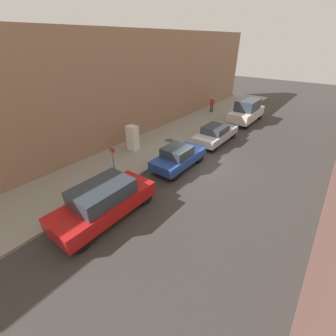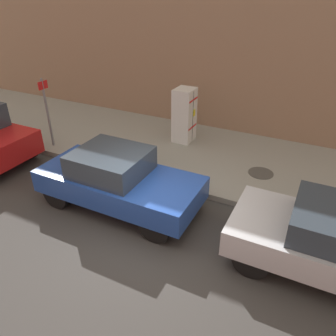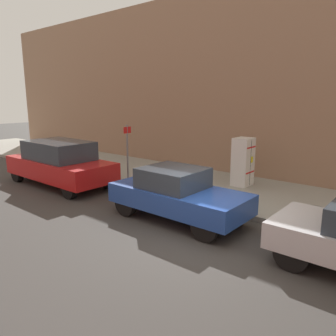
% 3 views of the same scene
% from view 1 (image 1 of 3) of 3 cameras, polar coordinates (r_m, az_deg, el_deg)
% --- Properties ---
extents(ground_plane, '(80.00, 80.00, 0.00)m').
position_cam_1_polar(ground_plane, '(15.06, 7.12, 1.25)').
color(ground_plane, '#383533').
extents(sidewalk_slab, '(4.31, 44.00, 0.16)m').
position_cam_1_polar(sidewalk_slab, '(17.14, -4.38, 5.42)').
color(sidewalk_slab, gray).
rests_on(sidewalk_slab, ground).
extents(building_facade_near, '(1.83, 39.60, 7.83)m').
position_cam_1_polar(building_facade_near, '(18.10, -12.60, 18.95)').
color(building_facade_near, '#937056').
rests_on(building_facade_near, ground).
extents(discarded_refrigerator, '(0.73, 0.62, 1.77)m').
position_cam_1_polar(discarded_refrigerator, '(16.35, -8.94, 7.57)').
color(discarded_refrigerator, white).
rests_on(discarded_refrigerator, sidewalk_slab).
extents(manhole_cover, '(0.70, 0.70, 0.02)m').
position_cam_1_polar(manhole_cover, '(17.99, 0.33, 7.04)').
color(manhole_cover, '#47443F').
rests_on(manhole_cover, sidewalk_slab).
extents(street_sign_post, '(0.36, 0.07, 2.20)m').
position_cam_1_polar(street_sign_post, '(12.44, -13.66, 1.35)').
color(street_sign_post, slate).
rests_on(street_sign_post, sidewalk_slab).
extents(pedestrian_walking_far, '(0.46, 0.22, 1.58)m').
position_cam_1_polar(pedestrian_walking_far, '(25.73, 11.09, 15.73)').
color(pedestrian_walking_far, '#333338').
rests_on(pedestrian_walking_far, sidewalk_slab).
extents(parked_suv_red, '(1.94, 4.82, 1.73)m').
position_cam_1_polar(parked_suv_red, '(10.56, -16.02, -8.06)').
color(parked_suv_red, red).
rests_on(parked_suv_red, ground).
extents(parked_hatchback_blue, '(1.71, 3.94, 1.46)m').
position_cam_1_polar(parked_hatchback_blue, '(14.13, 2.65, 2.84)').
color(parked_hatchback_blue, '#23479E').
rests_on(parked_hatchback_blue, ground).
extents(parked_sedan_silver, '(1.79, 4.50, 1.40)m').
position_cam_1_polar(parked_sedan_silver, '(18.18, 12.03, 8.53)').
color(parked_sedan_silver, silver).
rests_on(parked_sedan_silver, ground).
extents(parked_van_white, '(1.94, 4.87, 2.15)m').
position_cam_1_polar(parked_van_white, '(23.79, 19.36, 13.48)').
color(parked_van_white, silver).
rests_on(parked_van_white, ground).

